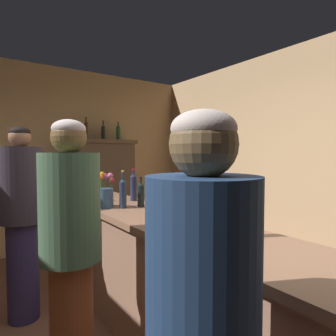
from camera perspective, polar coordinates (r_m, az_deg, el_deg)
name	(u,v)px	position (r m, az deg, el deg)	size (l,w,h in m)	color
wall_back	(32,159)	(4.77, -24.93, 1.63)	(5.12, 0.12, 2.79)	tan
bar_counter	(156,276)	(2.50, -2.25, -20.17)	(0.65, 3.16, 0.98)	#936952
display_cabinet	(103,190)	(4.83, -12.50, -4.25)	(1.07, 0.36, 1.69)	#4E3C2D
wine_bottle_syrah	(123,192)	(2.66, -8.76, -4.67)	(0.06, 0.06, 0.34)	#1E2A3F
wine_bottle_pinot	(164,207)	(2.02, -0.70, -7.62)	(0.07, 0.07, 0.27)	black
wine_bottle_malbec	(134,186)	(3.07, -6.70, -3.49)	(0.07, 0.07, 0.33)	#20243E
wine_bottle_chardonnay	(141,194)	(2.72, -5.30, -4.96)	(0.06, 0.06, 0.28)	black
wine_bottle_riesling	(247,214)	(1.79, 15.02, -8.72)	(0.07, 0.07, 0.30)	#443412
wine_glass_front	(217,217)	(1.79, 9.42, -9.35)	(0.07, 0.07, 0.16)	white
wine_glass_mid	(98,192)	(3.09, -13.44, -4.53)	(0.08, 0.08, 0.14)	white
flower_arrangement	(105,195)	(2.72, -12.07, -5.08)	(0.16, 0.15, 0.33)	#314D6F
cheese_plate	(207,244)	(1.62, 7.63, -14.51)	(0.16, 0.16, 0.01)	white
display_bottle_left	(86,129)	(4.71, -15.62, 7.24)	(0.06, 0.06, 0.34)	#472819
display_bottle_midleft	(103,132)	(4.81, -12.48, 6.91)	(0.06, 0.06, 0.31)	black
display_bottle_center	(118,132)	(4.91, -9.63, 6.92)	(0.07, 0.07, 0.30)	#23532F
patron_near_entrance	(71,245)	(1.91, -18.41, -14.00)	(0.36, 0.36, 1.67)	brown
patron_tall	(22,215)	(2.90, -26.56, -8.18)	(0.37, 0.37, 1.70)	#2C2751
bartender	(208,217)	(2.91, 7.80, -9.33)	(0.31, 0.31, 1.53)	#342E37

